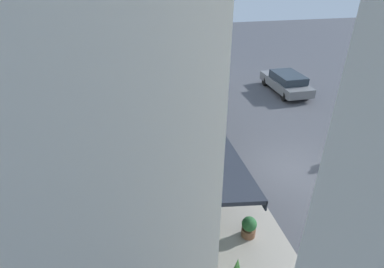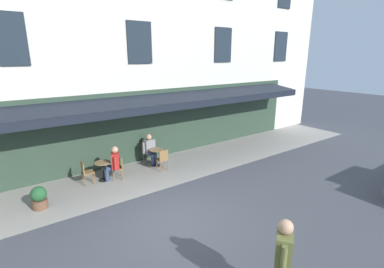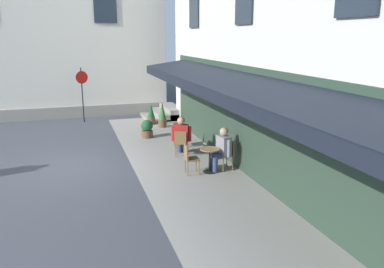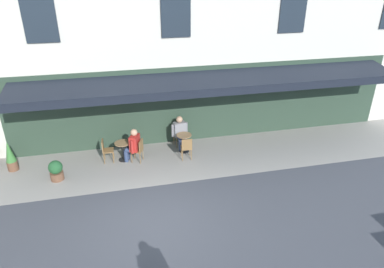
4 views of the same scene
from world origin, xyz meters
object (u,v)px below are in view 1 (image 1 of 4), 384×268
at_px(walking_pedestrian_in_olive, 365,136).
at_px(cafe_chair_wicker_corner_left, 207,172).
at_px(cafe_table_near_entrance, 205,183).
at_px(seated_patron_in_grey, 179,147).
at_px(seated_companion_in_red, 206,171).
at_px(parked_car_grey, 286,82).
at_px(cafe_chair_wicker_back_row, 202,147).
at_px(cafe_chair_wicker_corner_right, 174,152).
at_px(cafe_chair_wicker_under_awning, 208,192).
at_px(cafe_table_mid_terrace, 188,150).
at_px(potted_plant_entrance_right, 249,227).

bearing_deg(walking_pedestrian_in_olive, cafe_chair_wicker_corner_left, -87.19).
distance_m(cafe_table_near_entrance, seated_patron_in_grey, 2.41).
xyz_separation_m(seated_companion_in_red, parked_car_grey, (-8.53, 7.79, -0.01)).
xyz_separation_m(cafe_chair_wicker_back_row, seated_patron_in_grey, (0.04, -1.04, 0.17)).
distance_m(cafe_chair_wicker_corner_right, walking_pedestrian_in_olive, 8.39).
relative_size(cafe_table_near_entrance, seated_companion_in_red, 0.56).
distance_m(cafe_chair_wicker_under_awning, cafe_chair_wicker_corner_right, 3.02).
distance_m(walking_pedestrian_in_olive, parked_car_grey, 8.00).
relative_size(cafe_chair_wicker_corner_left, cafe_table_mid_terrace, 1.21).
distance_m(potted_plant_entrance_right, parked_car_grey, 13.30).
distance_m(cafe_chair_wicker_under_awning, walking_pedestrian_in_olive, 7.71).
xyz_separation_m(cafe_chair_wicker_corner_left, seated_companion_in_red, (0.20, -0.08, 0.17)).
bearing_deg(seated_patron_in_grey, seated_companion_in_red, 20.18).
relative_size(cafe_chair_wicker_back_row, potted_plant_entrance_right, 1.24).
height_order(cafe_chair_wicker_corner_right, walking_pedestrian_in_olive, walking_pedestrian_in_olive).
bearing_deg(parked_car_grey, cafe_chair_wicker_corner_left, -42.75).
xyz_separation_m(cafe_chair_wicker_under_awning, cafe_table_mid_terrace, (-3.04, -0.12, -0.06)).
distance_m(cafe_table_near_entrance, potted_plant_entrance_right, 2.49).
bearing_deg(cafe_table_near_entrance, cafe_chair_wicker_back_row, 168.44).
distance_m(seated_patron_in_grey, parked_car_grey, 10.75).
bearing_deg(seated_companion_in_red, potted_plant_entrance_right, 14.29).
relative_size(cafe_chair_wicker_corner_right, seated_companion_in_red, 0.67).
xyz_separation_m(cafe_chair_wicker_back_row, potted_plant_entrance_right, (4.71, 0.37, -0.18)).
relative_size(cafe_table_near_entrance, potted_plant_entrance_right, 1.02).
bearing_deg(walking_pedestrian_in_olive, cafe_chair_wicker_under_awning, -78.23).
relative_size(walking_pedestrian_in_olive, parked_car_grey, 0.41).
bearing_deg(potted_plant_entrance_right, cafe_chair_wicker_corner_right, -160.68).
distance_m(cafe_chair_wicker_corner_right, parked_car_grey, 10.95).
bearing_deg(cafe_chair_wicker_corner_left, seated_companion_in_red, -23.01).
bearing_deg(cafe_chair_wicker_corner_left, potted_plant_entrance_right, 11.76).
relative_size(seated_companion_in_red, potted_plant_entrance_right, 1.84).
xyz_separation_m(cafe_table_near_entrance, cafe_chair_wicker_corner_left, (-0.58, 0.25, 0.06)).
bearing_deg(walking_pedestrian_in_olive, cafe_chair_wicker_back_row, -101.56).
bearing_deg(seated_patron_in_grey, cafe_chair_wicker_under_awning, 10.08).
relative_size(cafe_table_mid_terrace, walking_pedestrian_in_olive, 0.42).
bearing_deg(cafe_chair_wicker_corner_left, cafe_chair_wicker_corner_right, -149.35).
height_order(cafe_chair_wicker_corner_left, cafe_chair_wicker_corner_right, same).
xyz_separation_m(cafe_chair_wicker_back_row, seated_companion_in_red, (1.99, -0.32, 0.17)).
bearing_deg(seated_companion_in_red, cafe_chair_wicker_corner_right, -154.06).
xyz_separation_m(cafe_chair_wicker_corner_left, parked_car_grey, (-8.33, 7.70, 0.16)).
relative_size(seated_patron_in_grey, seated_companion_in_red, 1.00).
height_order(cafe_table_near_entrance, cafe_chair_wicker_back_row, cafe_chair_wicker_back_row).
height_order(cafe_chair_wicker_corner_left, cafe_chair_wicker_back_row, same).
distance_m(cafe_chair_wicker_corner_left, cafe_chair_wicker_back_row, 1.81).
bearing_deg(parked_car_grey, seated_patron_in_grey, -52.27).
bearing_deg(cafe_table_mid_terrace, parked_car_grey, 128.80).
relative_size(cafe_table_mid_terrace, cafe_chair_wicker_back_row, 0.82).
height_order(cafe_chair_wicker_under_awning, walking_pedestrian_in_olive, walking_pedestrian_in_olive).
bearing_deg(cafe_chair_wicker_corner_right, cafe_table_near_entrance, 18.51).
height_order(cafe_table_near_entrance, cafe_table_mid_terrace, same).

